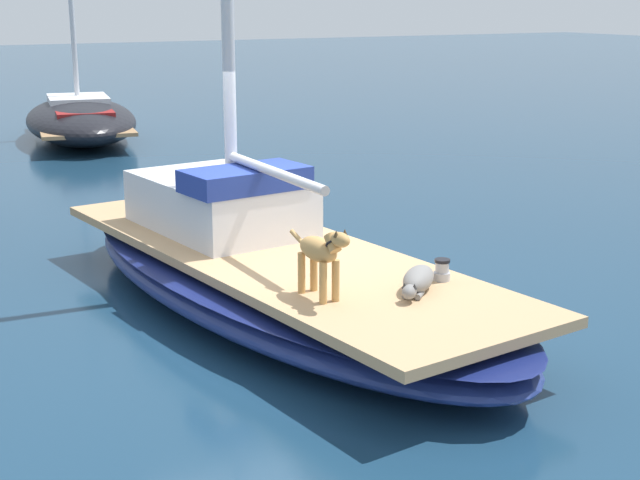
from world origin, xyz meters
TOP-DOWN VIEW (x-y plane):
  - ground_plane at (0.00, 0.00)m, footprint 120.00×120.00m
  - sailboat_main at (0.00, 0.00)m, footprint 3.39×7.49m
  - cabin_house at (-0.15, 1.11)m, footprint 1.66×2.38m
  - dog_tan at (-0.34, -1.64)m, footprint 0.26×0.94m
  - dog_grey at (0.53, -1.90)m, footprint 0.75×0.71m
  - deck_winch at (0.94, -1.72)m, footprint 0.16×0.16m
  - moored_boat_far_astern at (1.22, 13.06)m, footprint 3.38×5.99m

SIDE VIEW (x-z plane):
  - ground_plane at x=0.00m, z-range 0.00..0.00m
  - sailboat_main at x=0.00m, z-range 0.01..0.67m
  - moored_boat_far_astern at x=1.22m, z-range -2.66..3.70m
  - deck_winch at x=0.94m, z-range 0.65..0.86m
  - dog_grey at x=0.53m, z-range 0.66..0.88m
  - cabin_house at x=-0.15m, z-range 0.59..1.43m
  - dog_tan at x=-0.34m, z-range 0.73..1.43m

